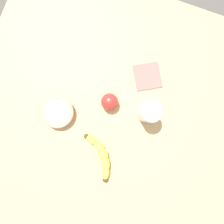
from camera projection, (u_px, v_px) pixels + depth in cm
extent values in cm
cube|color=tan|center=(109.00, 121.00, 87.41)|extent=(120.00, 120.00, 3.00)
ellipsoid|color=#DCD345|center=(106.00, 173.00, 82.47)|extent=(6.21, 3.93, 2.76)
ellipsoid|color=#DCD345|center=(106.00, 164.00, 82.74)|extent=(6.63, 5.62, 3.29)
ellipsoid|color=#DCD345|center=(103.00, 154.00, 83.01)|extent=(6.80, 6.75, 3.83)
ellipsoid|color=#DCD345|center=(98.00, 146.00, 83.24)|extent=(5.74, 6.63, 3.29)
ellipsoid|color=#DCD345|center=(91.00, 140.00, 83.42)|extent=(4.10, 6.26, 2.76)
sphere|color=#513819|center=(105.00, 180.00, 82.28)|extent=(2.11, 2.11, 2.11)
sphere|color=#513819|center=(86.00, 136.00, 83.53)|extent=(2.11, 2.11, 2.11)
cylinder|color=silver|center=(149.00, 113.00, 79.87)|extent=(7.89, 7.89, 12.53)
cylinder|color=gray|center=(149.00, 113.00, 80.06)|extent=(7.39, 7.39, 11.65)
cylinder|color=tan|center=(59.00, 113.00, 84.29)|extent=(10.98, 10.98, 3.71)
torus|color=tan|center=(58.00, 112.00, 83.04)|extent=(13.13, 13.13, 1.20)
sphere|color=red|center=(110.00, 102.00, 82.94)|extent=(7.03, 7.03, 7.03)
cube|color=#BC6660|center=(148.00, 76.00, 86.97)|extent=(15.20, 15.11, 0.60)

